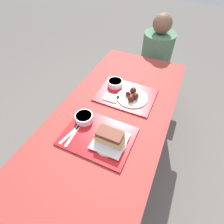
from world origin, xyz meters
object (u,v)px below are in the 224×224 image
Objects in this scene: wings_plate_far at (132,96)px; person_seated_across at (157,53)px; tray_near at (97,136)px; brisket_sandwich_plate at (110,139)px; bowl_coleslaw_far at (115,83)px; tray_far at (126,95)px; bowl_coleslaw_near at (84,117)px.

person_seated_across reaches higher than wings_plate_far.
tray_near is 1.86× the size of wings_plate_far.
wings_plate_far is at bearing 91.61° from brisket_sandwich_plate.
bowl_coleslaw_far is 0.51× the size of wings_plate_far.
bowl_coleslaw_near reaches higher than tray_far.
brisket_sandwich_plate is (0.23, -0.09, 0.01)m from bowl_coleslaw_near.
tray_near is 1.00× the size of tray_far.
tray_near is at bearing -78.85° from bowl_coleslaw_far.
tray_far is at bearing -28.82° from bowl_coleslaw_far.
bowl_coleslaw_near is 1.23m from person_seated_across.
bowl_coleslaw_far is at bearing -101.32° from person_seated_across.
brisket_sandwich_plate is 0.88× the size of wings_plate_far.
brisket_sandwich_plate is 1.30m from person_seated_across.
tray_near is 0.43m from wings_plate_far.
bowl_coleslaw_near is at bearing -95.28° from bowl_coleslaw_far.
bowl_coleslaw_far is at bearing 151.18° from tray_far.
brisket_sandwich_plate is at bearing -88.45° from person_seated_across.
tray_far is (0.02, 0.44, 0.00)m from tray_near.
bowl_coleslaw_near is 0.25m from brisket_sandwich_plate.
brisket_sandwich_plate is 0.43m from wings_plate_far.
wings_plate_far is at bearing 79.17° from tray_near.
brisket_sandwich_plate reaches higher than tray_far.
tray_far is 0.64× the size of person_seated_across.
brisket_sandwich_plate is (0.07, -0.45, 0.04)m from tray_far.
person_seated_across is (-0.02, 0.86, -0.07)m from wings_plate_far.
brisket_sandwich_plate is at bearing -7.32° from tray_near.
wings_plate_far is at bearing -24.95° from bowl_coleslaw_far.
tray_far is 0.06m from wings_plate_far.
bowl_coleslaw_near is 0.17× the size of person_seated_across.
bowl_coleslaw_near is at bearing -99.21° from person_seated_across.
wings_plate_far is (0.18, -0.08, -0.01)m from bowl_coleslaw_far.
person_seated_across is at bearing 91.52° from wings_plate_far.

